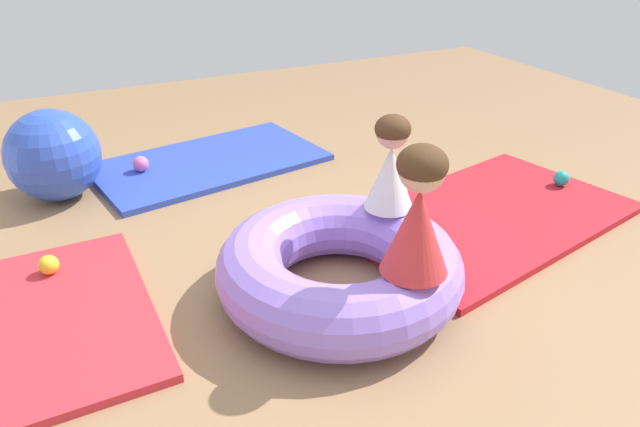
% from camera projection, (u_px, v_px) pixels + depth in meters
% --- Properties ---
extents(ground_plane, '(8.00, 8.00, 0.00)m').
position_uv_depth(ground_plane, '(327.00, 294.00, 2.75)').
color(ground_plane, '#93704C').
extents(gym_mat_near_left, '(1.84, 1.33, 0.04)m').
position_uv_depth(gym_mat_near_left, '(488.00, 216.00, 3.40)').
color(gym_mat_near_left, red).
rests_on(gym_mat_near_left, ground).
extents(gym_mat_far_left, '(1.65, 1.10, 0.04)m').
position_uv_depth(gym_mat_far_left, '(210.00, 162.00, 4.10)').
color(gym_mat_far_left, '#2D47B7').
rests_on(gym_mat_far_left, ground).
extents(inflatable_cushion, '(1.12, 1.12, 0.31)m').
position_uv_depth(inflatable_cushion, '(339.00, 267.00, 2.67)').
color(inflatable_cushion, '#9975EA').
rests_on(inflatable_cushion, ground).
extents(child_in_red, '(0.37, 0.37, 0.54)m').
position_uv_depth(child_in_red, '(418.00, 213.00, 2.25)').
color(child_in_red, red).
rests_on(child_in_red, inflatable_cushion).
extents(child_in_white, '(0.30, 0.30, 0.46)m').
position_uv_depth(child_in_white, '(391.00, 164.00, 2.76)').
color(child_in_white, white).
rests_on(child_in_white, inflatable_cushion).
extents(play_ball_pink, '(0.10, 0.10, 0.10)m').
position_uv_depth(play_ball_pink, '(141.00, 164.00, 3.89)').
color(play_ball_pink, pink).
rests_on(play_ball_pink, gym_mat_far_left).
extents(play_ball_teal, '(0.10, 0.10, 0.10)m').
position_uv_depth(play_ball_teal, '(561.00, 179.00, 3.70)').
color(play_ball_teal, teal).
rests_on(play_ball_teal, gym_mat_near_left).
extents(play_ball_yellow, '(0.09, 0.09, 0.09)m').
position_uv_depth(play_ball_yellow, '(49.00, 265.00, 2.82)').
color(play_ball_yellow, yellow).
rests_on(play_ball_yellow, gym_mat_far_right).
extents(exercise_ball_large, '(0.56, 0.56, 0.56)m').
position_uv_depth(exercise_ball_large, '(53.00, 155.00, 3.54)').
color(exercise_ball_large, blue).
rests_on(exercise_ball_large, ground).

